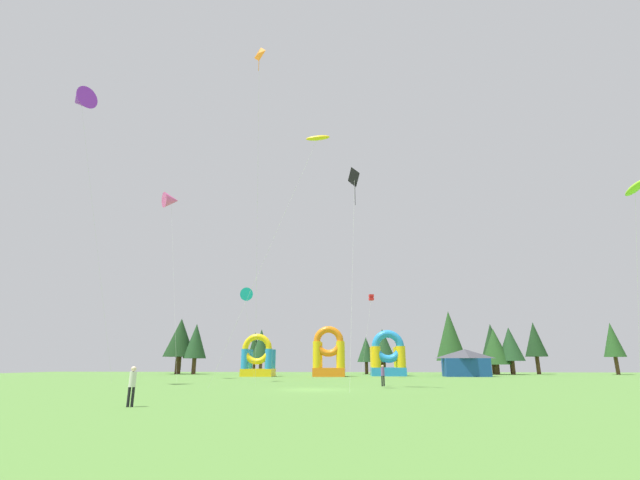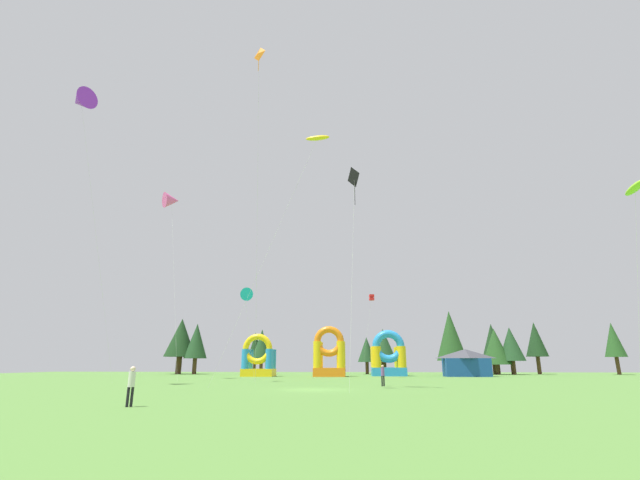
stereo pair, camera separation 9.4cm
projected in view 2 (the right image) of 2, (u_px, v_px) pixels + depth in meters
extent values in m
plane|color=#548438|center=(314.00, 390.00, 30.42)|extent=(120.00, 120.00, 0.00)
pyramid|color=orange|center=(258.00, 54.00, 35.52)|extent=(0.95, 0.81, 1.01)
cylinder|color=orange|center=(259.00, 63.00, 35.36)|extent=(0.04, 0.04, 1.56)
cylinder|color=silver|center=(257.00, 224.00, 36.43)|extent=(1.22, 9.06, 26.00)
ellipsoid|color=#8CD826|center=(635.00, 188.00, 28.23)|extent=(1.06, 2.24, 0.83)
cylinder|color=silver|center=(638.00, 290.00, 28.43)|extent=(0.38, 4.06, 12.72)
cube|color=red|center=(372.00, 299.00, 58.38)|extent=(0.68, 0.68, 0.35)
cube|color=red|center=(372.00, 296.00, 58.49)|extent=(0.68, 0.68, 0.35)
cylinder|color=silver|center=(367.00, 336.00, 56.96)|extent=(1.60, 0.32, 10.23)
pyramid|color=black|center=(355.00, 178.00, 34.85)|extent=(1.06, 1.28, 1.23)
cylinder|color=black|center=(355.00, 191.00, 34.49)|extent=(0.04, 0.04, 2.28)
cylinder|color=silver|center=(352.00, 273.00, 31.13)|extent=(0.69, 3.20, 15.99)
cone|color=#EA599E|center=(172.00, 200.00, 55.58)|extent=(2.87, 2.86, 2.23)
cylinder|color=silver|center=(174.00, 280.00, 49.48)|extent=(5.19, 6.22, 21.73)
ellipsoid|color=yellow|center=(318.00, 138.00, 36.22)|extent=(2.12, 1.12, 0.66)
cylinder|color=silver|center=(266.00, 257.00, 34.45)|extent=(8.32, 1.30, 19.77)
cone|color=purple|center=(81.00, 100.00, 41.82)|extent=(2.64, 2.74, 2.14)
cylinder|color=silver|center=(97.00, 240.00, 41.31)|extent=(3.02, 6.51, 26.01)
cone|color=#19B7CC|center=(245.00, 294.00, 45.50)|extent=(1.92, 1.95, 1.56)
cylinder|color=silver|center=(250.00, 337.00, 44.63)|extent=(1.22, 0.74, 8.72)
cylinder|color=black|center=(132.00, 397.00, 18.65)|extent=(0.16, 0.16, 0.81)
cylinder|color=black|center=(128.00, 397.00, 18.59)|extent=(0.16, 0.16, 0.81)
cylinder|color=silver|center=(132.00, 379.00, 18.81)|extent=(0.38, 0.38, 0.64)
sphere|color=beige|center=(133.00, 369.00, 18.93)|extent=(0.22, 0.22, 0.22)
cylinder|color=black|center=(384.00, 381.00, 35.00)|extent=(0.14, 0.14, 0.80)
cylinder|color=black|center=(382.00, 381.00, 34.98)|extent=(0.14, 0.14, 0.80)
cylinder|color=#724C8C|center=(383.00, 372.00, 35.18)|extent=(0.33, 0.33, 0.63)
sphere|color=#D8AD84|center=(382.00, 366.00, 35.29)|extent=(0.22, 0.22, 0.22)
cube|color=orange|center=(330.00, 372.00, 59.69)|extent=(4.30, 4.04, 1.14)
cylinder|color=yellow|center=(317.00, 355.00, 59.03)|extent=(1.13, 1.13, 3.48)
cylinder|color=yellow|center=(341.00, 355.00, 58.81)|extent=(1.13, 1.13, 3.48)
cylinder|color=yellow|center=(319.00, 355.00, 61.82)|extent=(1.13, 1.13, 3.48)
cylinder|color=yellow|center=(341.00, 355.00, 61.60)|extent=(1.13, 1.13, 3.48)
torus|color=orange|center=(329.00, 341.00, 59.40)|extent=(4.08, 0.90, 4.08)
cube|color=yellow|center=(259.00, 373.00, 60.12)|extent=(4.30, 3.61, 1.01)
cylinder|color=#268CD8|center=(245.00, 359.00, 59.48)|extent=(1.01, 1.01, 2.62)
cylinder|color=#268CD8|center=(269.00, 359.00, 59.25)|extent=(1.01, 1.01, 2.62)
cylinder|color=#268CD8|center=(250.00, 359.00, 61.98)|extent=(1.01, 1.01, 2.62)
cylinder|color=#268CD8|center=(272.00, 359.00, 61.75)|extent=(1.01, 1.01, 2.62)
torus|color=yellow|center=(258.00, 349.00, 59.72)|extent=(4.10, 0.81, 4.10)
cube|color=#268CD8|center=(388.00, 372.00, 62.80)|extent=(4.83, 4.97, 1.15)
cylinder|color=yellow|center=(376.00, 357.00, 61.74)|extent=(1.35, 1.35, 2.91)
cylinder|color=yellow|center=(401.00, 357.00, 61.49)|extent=(1.35, 1.35, 2.91)
cylinder|color=yellow|center=(375.00, 357.00, 65.21)|extent=(1.35, 1.35, 2.91)
cylinder|color=yellow|center=(399.00, 357.00, 64.96)|extent=(1.35, 1.35, 2.91)
torus|color=#268CD8|center=(388.00, 346.00, 62.01)|extent=(4.56, 1.08, 4.56)
cube|color=#19478C|center=(467.00, 367.00, 59.44)|extent=(5.91, 3.18, 2.40)
pyramid|color=#3F3F47|center=(465.00, 354.00, 59.93)|extent=(5.91, 3.18, 1.22)
cylinder|color=#4C331E|center=(179.00, 365.00, 72.91)|extent=(0.94, 0.94, 2.79)
cone|color=#193819|center=(181.00, 337.00, 74.14)|extent=(5.21, 5.21, 6.32)
cylinder|color=#4C331E|center=(194.00, 366.00, 72.00)|extent=(0.68, 0.68, 2.51)
cone|color=#1E4221|center=(196.00, 341.00, 73.11)|extent=(3.75, 3.75, 5.66)
cylinder|color=#4C331E|center=(254.00, 367.00, 72.01)|extent=(0.45, 0.45, 2.41)
cone|color=#193819|center=(255.00, 346.00, 72.93)|extent=(2.49, 2.49, 4.35)
cylinder|color=#4C331E|center=(261.00, 366.00, 71.12)|extent=(0.56, 0.56, 2.53)
cone|color=#1E4221|center=(262.00, 344.00, 72.09)|extent=(3.09, 3.09, 4.63)
cylinder|color=#4C331E|center=(367.00, 368.00, 72.33)|extent=(0.55, 0.55, 1.93)
cone|color=#1E4221|center=(367.00, 350.00, 73.13)|extent=(3.04, 3.04, 4.02)
cylinder|color=#4C331E|center=(384.00, 368.00, 71.47)|extent=(0.80, 0.80, 1.91)
cone|color=#1E4221|center=(383.00, 345.00, 72.45)|extent=(4.45, 4.45, 5.37)
cylinder|color=#4C331E|center=(453.00, 368.00, 68.90)|extent=(0.85, 0.85, 2.13)
cone|color=#234C1E|center=(450.00, 336.00, 70.24)|extent=(4.71, 4.71, 7.79)
cylinder|color=#4C331E|center=(495.00, 368.00, 70.53)|extent=(0.71, 0.71, 1.91)
cone|color=#193819|center=(492.00, 343.00, 71.62)|extent=(3.96, 3.96, 6.12)
cylinder|color=#4C331E|center=(498.00, 369.00, 69.68)|extent=(0.82, 0.82, 1.54)
cone|color=#234C1E|center=(495.00, 346.00, 70.65)|extent=(4.54, 4.54, 5.65)
cylinder|color=#4C331E|center=(513.00, 368.00, 69.29)|extent=(0.74, 0.74, 2.09)
cone|color=#1E4221|center=(511.00, 344.00, 70.29)|extent=(4.09, 4.09, 5.27)
cylinder|color=#4C331E|center=(539.00, 365.00, 71.39)|extent=(0.62, 0.62, 2.79)
cone|color=#193819|center=(535.00, 339.00, 72.52)|extent=(3.46, 3.46, 5.58)
cylinder|color=#4C331E|center=(618.00, 366.00, 68.95)|extent=(0.57, 0.57, 2.71)
cone|color=#234C1E|center=(613.00, 340.00, 70.05)|extent=(3.14, 3.14, 5.37)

